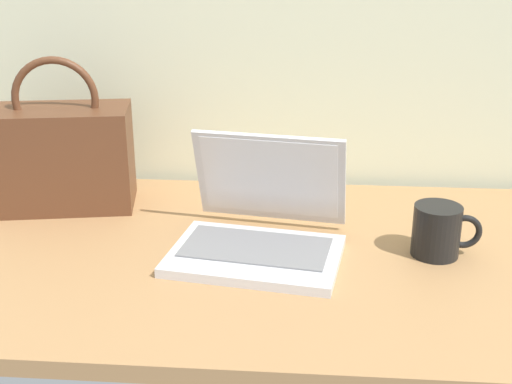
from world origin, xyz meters
TOP-DOWN VIEW (x-y plane):
  - desk at (0.00, 0.00)m, footprint 1.60×0.76m
  - laptop at (0.00, 0.01)m, footprint 0.35×0.33m
  - coffee_mug at (0.34, 0.01)m, footprint 0.13×0.09m
  - handbag at (-0.44, 0.20)m, footprint 0.32×0.21m

SIDE VIEW (x-z plane):
  - desk at x=0.00m, z-range 0.00..0.03m
  - laptop at x=0.00m, z-range -0.03..0.18m
  - coffee_mug at x=0.34m, z-range 0.03..0.13m
  - handbag at x=-0.44m, z-range -0.02..0.31m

